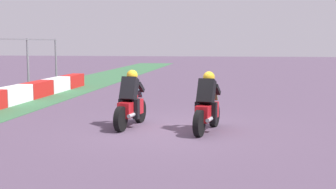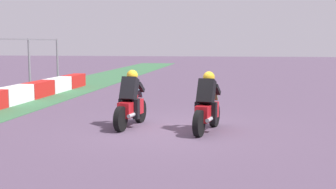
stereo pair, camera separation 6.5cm
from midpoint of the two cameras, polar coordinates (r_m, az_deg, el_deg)
ground_plane at (r=11.74m, az=-0.32°, el=-4.41°), size 120.00×120.00×0.00m
rider_lane_a at (r=11.42m, az=4.79°, el=-1.56°), size 2.02×0.63×1.51m
rider_lane_b at (r=12.05m, az=-4.85°, el=-1.14°), size 2.04×0.59×1.51m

